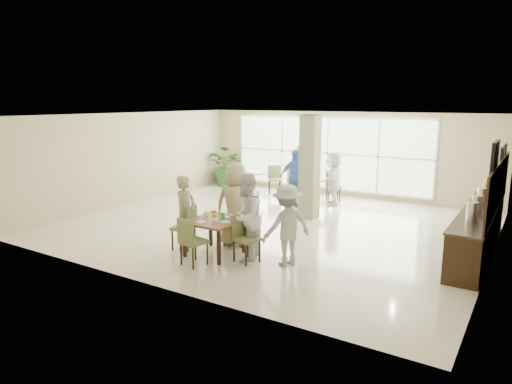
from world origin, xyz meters
The scene contains 23 objects.
ground centered at (0.00, 0.00, 0.00)m, with size 10.00×10.00×0.00m, color beige.
room_shell centered at (0.00, 0.00, 1.70)m, with size 10.00×10.00×10.00m.
window_bank centered at (-0.50, 4.46, 1.40)m, with size 7.00×0.04×7.00m.
column centered at (0.40, 1.20, 1.40)m, with size 0.45×0.45×2.80m, color #787E57.
main_table centered at (0.08, -2.63, 0.67)m, with size 1.04×1.04×0.75m.
round_table_left centered at (-2.76, 3.19, 0.56)m, with size 1.02×1.02×0.75m.
round_table_right centered at (-0.52, 3.06, 0.59)m, with size 1.21×1.21×0.75m.
chairs_main_table centered at (0.10, -2.64, 0.47)m, with size 2.16×1.93×0.95m.
chairs_table_left centered at (-2.78, 3.19, 0.47)m, with size 1.96×1.77×0.95m.
chairs_table_right centered at (-0.50, 3.11, 0.47)m, with size 2.03×1.85×0.95m.
tabletop_clutter centered at (0.11, -2.64, 0.81)m, with size 0.78×0.77×0.21m.
buffet_counter centered at (4.70, 0.51, 0.55)m, with size 0.64×4.70×1.95m.
wall_tv centered at (4.94, -0.60, 2.15)m, with size 0.06×1.00×0.58m.
framed_art_a centered at (4.95, 1.00, 1.85)m, with size 0.05×0.55×0.70m.
framed_art_b centered at (4.95, 1.80, 1.85)m, with size 0.05×0.55×0.70m.
potted_plant centered at (-4.26, 3.91, 0.78)m, with size 1.40×1.40×1.56m, color #275A24.
teen_left centered at (-0.68, -2.63, 0.80)m, with size 0.58×0.38×1.60m, color tan.
teen_far centered at (0.10, -1.87, 0.92)m, with size 0.90×0.49×1.85m, color tan.
teen_right centered at (0.79, -2.52, 0.88)m, with size 0.86×0.67×1.77m, color white.
teen_standing centered at (1.63, -2.35, 0.80)m, with size 1.03×0.59×1.59m, color #B3B3B6.
adult_a centered at (-0.58, 2.25, 0.86)m, with size 1.01×0.58×1.73m, color #436DCA.
adult_b centered at (0.34, 3.04, 0.83)m, with size 1.53×0.66×1.65m, color white.
adult_standing centered at (-1.21, 3.83, 0.86)m, with size 0.63×0.41×1.72m, color tan.
Camera 1 is at (5.63, -9.86, 3.15)m, focal length 32.00 mm.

